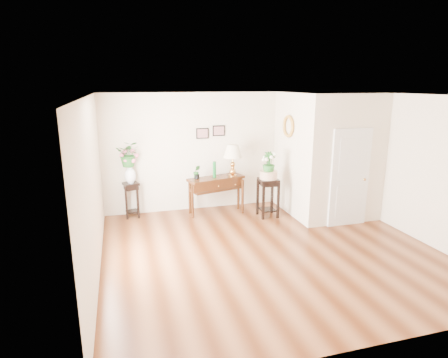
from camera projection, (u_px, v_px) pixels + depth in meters
name	position (u px, v px, depth m)	size (l,w,h in m)	color
floor	(270.00, 250.00, 6.91)	(6.00, 5.50, 0.02)	brown
ceiling	(275.00, 95.00, 6.22)	(6.00, 5.50, 0.02)	white
wall_back	(229.00, 151.00, 9.13)	(6.00, 0.02, 2.80)	beige
wall_front	(373.00, 237.00, 4.00)	(6.00, 0.02, 2.80)	beige
wall_left	(93.00, 190.00, 5.78)	(0.02, 5.50, 2.80)	beige
wall_right	(414.00, 167.00, 7.35)	(0.02, 5.50, 2.80)	beige
partition	(326.00, 153.00, 8.77)	(1.80, 1.95, 2.80)	beige
door	(350.00, 178.00, 7.92)	(0.90, 0.05, 2.10)	silver
art_print_left	(202.00, 133.00, 8.83)	(0.30, 0.02, 0.25)	black
art_print_right	(219.00, 131.00, 8.92)	(0.30, 0.02, 0.25)	black
wall_ornament	(288.00, 126.00, 8.48)	(0.51, 0.51, 0.07)	gold
console_table	(216.00, 195.00, 8.79)	(1.32, 0.44, 0.88)	black
table_lamp	(233.00, 161.00, 8.70)	(0.44, 0.44, 0.76)	#BF863E
green_vase	(214.00, 170.00, 8.63)	(0.08, 0.08, 0.38)	#0D4F1C
potted_plant	(197.00, 172.00, 8.53)	(0.16, 0.13, 0.29)	#205A20
plant_stand_a	(132.00, 200.00, 8.55)	(0.32, 0.32, 0.81)	black
porcelain_vase	(130.00, 173.00, 8.40)	(0.24, 0.24, 0.42)	white
lily_arrangement	(129.00, 153.00, 8.28)	(0.52, 0.45, 0.58)	#205A20
plant_stand_b	(268.00, 198.00, 8.59)	(0.42, 0.42, 0.90)	black
ceramic_bowl	(268.00, 175.00, 8.46)	(0.40, 0.40, 0.18)	beige
narcissus	(269.00, 163.00, 8.39)	(0.28, 0.28, 0.50)	#205A20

